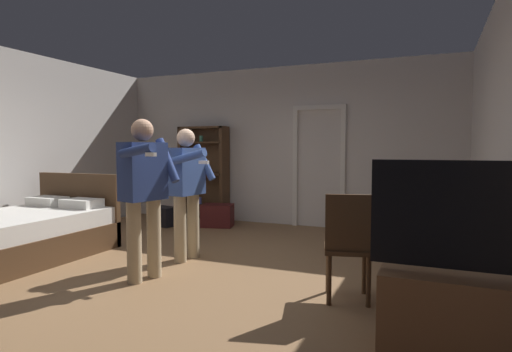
# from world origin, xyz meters

# --- Properties ---
(ground_plane) EXTENTS (7.11, 7.11, 0.00)m
(ground_plane) POSITION_xyz_m (0.00, 0.00, 0.00)
(ground_plane) COLOR olive
(wall_back) EXTENTS (6.49, 0.12, 2.84)m
(wall_back) POSITION_xyz_m (0.00, 3.29, 1.42)
(wall_back) COLOR silver
(wall_back) RESTS_ON ground_plane
(wall_right) EXTENTS (0.12, 6.70, 2.84)m
(wall_right) POSITION_xyz_m (3.18, 0.00, 1.42)
(wall_right) COLOR silver
(wall_right) RESTS_ON ground_plane
(doorway_frame) EXTENTS (0.93, 0.08, 2.13)m
(doorway_frame) POSITION_xyz_m (0.76, 3.21, 1.22)
(doorway_frame) COLOR white
(doorway_frame) RESTS_ON ground_plane
(bed) EXTENTS (1.47, 1.95, 1.02)m
(bed) POSITION_xyz_m (-2.17, -0.19, 0.30)
(bed) COLOR #4C331E
(bed) RESTS_ON ground_plane
(bookshelf) EXTENTS (0.96, 0.32, 1.79)m
(bookshelf) POSITION_xyz_m (-1.44, 3.07, 0.97)
(bookshelf) COLOR #4C331E
(bookshelf) RESTS_ON ground_plane
(tv_flatscreen) EXTENTS (1.22, 0.40, 1.32)m
(tv_flatscreen) POSITION_xyz_m (2.82, -0.97, 0.39)
(tv_flatscreen) COLOR brown
(tv_flatscreen) RESTS_ON ground_plane
(side_table) EXTENTS (0.57, 0.57, 0.70)m
(side_table) POSITION_xyz_m (2.57, 0.00, 0.47)
(side_table) COLOR brown
(side_table) RESTS_ON ground_plane
(laptop) EXTENTS (0.36, 0.37, 0.15)m
(laptop) POSITION_xyz_m (2.53, -0.04, 0.75)
(laptop) COLOR black
(laptop) RESTS_ON side_table
(bottle_on_table) EXTENTS (0.06, 0.06, 0.22)m
(bottle_on_table) POSITION_xyz_m (2.71, -0.08, 0.79)
(bottle_on_table) COLOR #1E2D20
(bottle_on_table) RESTS_ON side_table
(wooden_chair) EXTENTS (0.51, 0.51, 0.99)m
(wooden_chair) POSITION_xyz_m (1.92, -0.21, 0.54)
(wooden_chair) COLOR #4C331E
(wooden_chair) RESTS_ON ground_plane
(person_blue_shirt) EXTENTS (0.64, 0.73, 1.69)m
(person_blue_shirt) POSITION_xyz_m (-0.17, -0.40, 0.99)
(person_blue_shirt) COLOR tan
(person_blue_shirt) RESTS_ON ground_plane
(person_striped_shirt) EXTENTS (0.66, 0.66, 1.63)m
(person_striped_shirt) POSITION_xyz_m (-0.19, 0.46, 0.94)
(person_striped_shirt) COLOR tan
(person_striped_shirt) RESTS_ON ground_plane
(suitcase_dark) EXTENTS (0.53, 0.40, 0.34)m
(suitcase_dark) POSITION_xyz_m (-1.82, 2.26, 0.17)
(suitcase_dark) COLOR black
(suitcase_dark) RESTS_ON ground_plane
(suitcase_small) EXTENTS (0.61, 0.51, 0.40)m
(suitcase_small) POSITION_xyz_m (-0.89, 2.56, 0.20)
(suitcase_small) COLOR #4C1919
(suitcase_small) RESTS_ON ground_plane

